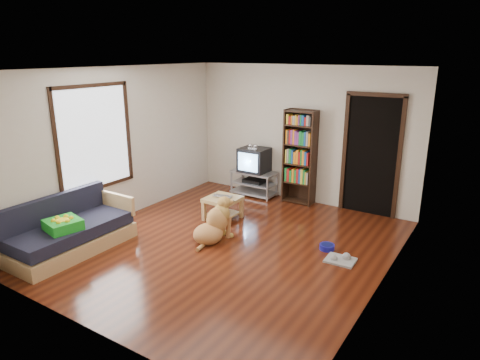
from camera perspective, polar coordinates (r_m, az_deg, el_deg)
The scene contains 18 objects.
ground at distance 6.59m, azimuth -1.49°, elevation -8.65°, with size 5.00×5.00×0.00m, color #521E0E.
ceiling at distance 5.95m, azimuth -1.69°, elevation 14.59°, with size 5.00×5.00×0.00m, color white.
wall_back at distance 8.28m, azimuth 8.23°, elevation 5.98°, with size 4.50×4.50×0.00m, color beige.
wall_front at distance 4.40m, azimuth -20.23°, elevation -4.62°, with size 4.50×4.50×0.00m, color beige.
wall_left at distance 7.60m, azimuth -15.80°, elevation 4.56°, with size 5.00×5.00×0.00m, color beige.
wall_right at distance 5.26m, azimuth 19.14°, elevation -1.05°, with size 5.00×5.00×0.00m, color beige.
green_cushion at distance 6.53m, azimuth -22.53°, elevation -5.52°, with size 0.44×0.44×0.15m, color green.
laptop at distance 7.38m, azimuth -2.47°, elevation -2.31°, with size 0.34×0.22×0.03m, color #B4B4B8.
dog_bowl at distance 6.56m, azimuth 11.52°, elevation -8.73°, with size 0.22×0.22×0.08m, color #161591.
grey_rag at distance 6.27m, azimuth 13.24°, elevation -10.36°, with size 0.40×0.32×0.03m, color #9D9D9D.
window at distance 7.24m, azimuth -18.78°, elevation 5.33°, with size 0.03×1.46×1.70m.
doorway at distance 7.85m, azimuth 17.11°, elevation 3.46°, with size 1.03×0.05×2.19m.
tv_stand at distance 8.71m, azimuth 1.88°, elevation -0.29°, with size 0.90×0.45×0.50m.
crt_tv at distance 8.60m, azimuth 1.99°, elevation 2.76°, with size 0.55×0.52×0.58m.
bookshelf at distance 8.18m, azimuth 8.00°, elevation 3.72°, with size 0.60×0.30×1.80m.
sofa at distance 6.81m, azimuth -21.62°, elevation -6.62°, with size 0.80×1.80×0.80m.
coffee_table at distance 7.45m, azimuth -2.32°, elevation -3.22°, with size 0.55×0.55×0.40m.
dog at distance 6.66m, azimuth -3.43°, elevation -5.97°, with size 0.56×0.85×0.70m.
Camera 1 is at (3.35, -4.91, 2.83)m, focal length 32.00 mm.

